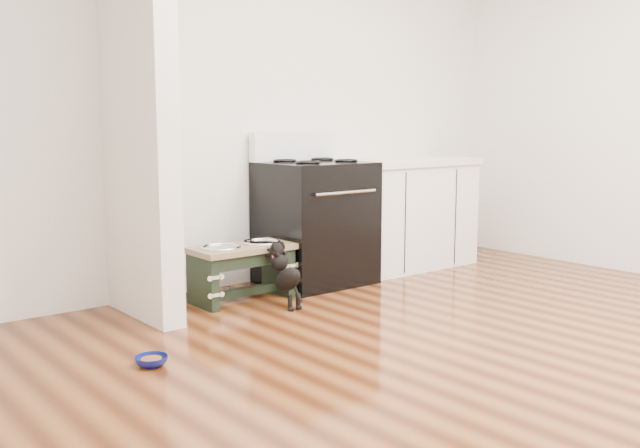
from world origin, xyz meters
The scene contains 8 objects.
ground centered at (0.00, 0.00, 0.00)m, with size 5.00×5.00×0.00m, color #3F1C0B.
room_shell centered at (0.00, 0.00, 1.62)m, with size 5.00×5.00×5.00m.
partition_wall centered at (-1.18, 2.10, 1.35)m, with size 0.15×0.80×2.70m, color silver.
oven_range centered at (0.25, 2.16, 0.48)m, with size 0.76×0.69×1.14m.
cabinet_run centered at (1.23, 2.18, 0.45)m, with size 1.24×0.64×0.91m.
dog_feeder centered at (-0.48, 2.05, 0.27)m, with size 0.70×0.37×0.40m.
puppy centered at (-0.36, 1.72, 0.23)m, with size 0.12×0.36×0.43m.
floor_bowl centered at (-1.56, 1.21, 0.03)m, with size 0.21×0.21×0.05m.
Camera 1 is at (-3.07, -2.01, 1.22)m, focal length 40.00 mm.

